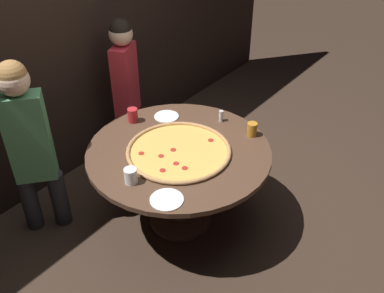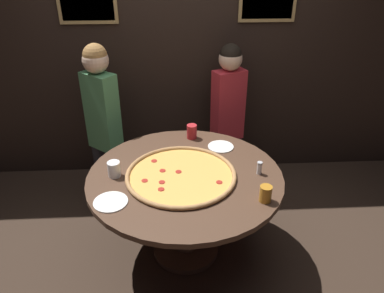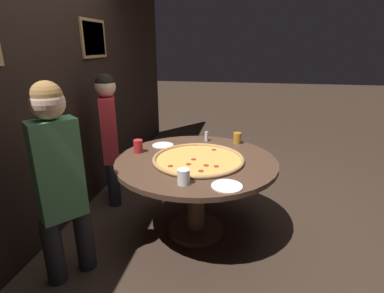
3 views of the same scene
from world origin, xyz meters
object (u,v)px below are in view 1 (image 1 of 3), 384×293
at_px(drink_cup_centre_back, 252,129).
at_px(white_plate_left_side, 167,200).
at_px(drink_cup_far_right, 133,115).
at_px(diner_side_right, 29,141).
at_px(giant_pizza, 179,151).
at_px(condiment_shaker, 221,116).
at_px(white_plate_right_side, 166,116).
at_px(diner_side_left, 126,83).
at_px(dining_table, 179,165).
at_px(drink_cup_far_left, 131,176).

distance_m(drink_cup_centre_back, white_plate_left_side, 1.00).
xyz_separation_m(drink_cup_far_right, drink_cup_centre_back, (0.42, -0.89, -0.00)).
bearing_deg(diner_side_right, giant_pizza, 167.52).
height_order(giant_pizza, drink_cup_centre_back, drink_cup_centre_back).
bearing_deg(condiment_shaker, diner_side_right, 144.94).
relative_size(giant_pizza, white_plate_right_side, 3.81).
bearing_deg(diner_side_left, diner_side_right, -16.11).
bearing_deg(drink_cup_centre_back, drink_cup_far_right, 115.43).
relative_size(white_plate_left_side, diner_side_left, 0.16).
xyz_separation_m(dining_table, diner_side_right, (-0.71, 0.85, 0.25)).
xyz_separation_m(drink_cup_far_left, white_plate_right_side, (0.81, 0.38, -0.05)).
bearing_deg(drink_cup_centre_back, white_plate_right_side, 105.38).
relative_size(drink_cup_centre_back, drink_cup_far_left, 0.99).
height_order(drink_cup_far_right, condiment_shaker, drink_cup_far_right).
distance_m(dining_table, white_plate_left_side, 0.60).
bearing_deg(diner_side_left, drink_cup_far_right, 26.72).
xyz_separation_m(condiment_shaker, diner_side_right, (-1.24, 0.87, 0.05)).
bearing_deg(drink_cup_far_left, diner_side_left, 46.41).
bearing_deg(dining_table, drink_cup_far_left, 178.87).
bearing_deg(white_plate_right_side, drink_cup_far_right, 142.74).
height_order(drink_cup_far_right, white_plate_right_side, drink_cup_far_right).
distance_m(drink_cup_centre_back, diner_side_left, 1.35).
distance_m(drink_cup_far_left, diner_side_right, 0.87).
bearing_deg(dining_table, condiment_shaker, -2.15).
distance_m(dining_table, drink_cup_far_right, 0.60).
bearing_deg(white_plate_left_side, diner_side_left, 54.30).
bearing_deg(white_plate_right_side, drink_cup_far_left, -155.10).
distance_m(white_plate_right_side, diner_side_right, 1.12).
height_order(drink_cup_far_right, diner_side_left, diner_side_left).
bearing_deg(drink_cup_far_left, dining_table, -1.13).
bearing_deg(drink_cup_far_left, drink_cup_far_right, 43.26).
height_order(dining_table, giant_pizza, giant_pizza).
bearing_deg(dining_table, white_plate_left_side, -148.66).
xyz_separation_m(drink_cup_far_left, diner_side_right, (-0.20, 0.84, 0.04)).
height_order(drink_cup_centre_back, diner_side_left, diner_side_left).
distance_m(drink_cup_far_right, white_plate_left_side, 1.03).
bearing_deg(white_plate_right_side, diner_side_left, 77.07).
xyz_separation_m(drink_cup_far_right, drink_cup_far_left, (-0.58, -0.55, -0.00)).
xyz_separation_m(drink_cup_centre_back, white_plate_left_side, (-0.99, 0.04, -0.05)).
distance_m(drink_cup_far_right, diner_side_right, 0.84).
xyz_separation_m(drink_cup_far_left, diner_side_left, (0.95, 1.00, 0.01)).
bearing_deg(white_plate_right_side, white_plate_left_side, -139.36).
xyz_separation_m(dining_table, diner_side_left, (0.45, 1.01, 0.22)).
height_order(drink_cup_far_left, white_plate_right_side, drink_cup_far_left).
relative_size(dining_table, white_plate_left_side, 6.32).
distance_m(dining_table, diner_side_left, 1.13).
xyz_separation_m(white_plate_right_side, diner_side_right, (-1.01, 0.46, 0.09)).
bearing_deg(drink_cup_centre_back, dining_table, 146.30).
bearing_deg(condiment_shaker, white_plate_left_side, -164.76).
relative_size(drink_cup_far_left, white_plate_left_side, 0.51).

